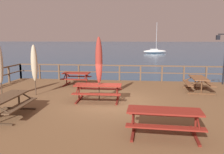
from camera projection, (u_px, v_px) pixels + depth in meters
The scene contains 12 objects.
ground_plane at pixel (110, 118), 10.62m from camera, with size 600.00×600.00×0.00m, color navy.
wooden_deck at pixel (110, 110), 10.56m from camera, with size 14.58×10.98×0.78m, color brown.
railing_waterside_far at pixel (120, 70), 15.60m from camera, with size 14.38×0.10×1.09m.
picnic_table_back_right at pixel (7, 101), 8.39m from camera, with size 1.41×2.12×0.78m.
picnic_table_front_left at pixel (98, 89), 10.55m from camera, with size 2.19×1.46×0.78m.
picnic_table_mid_left at pixel (164, 116), 6.78m from camera, with size 2.23×1.50×0.78m.
picnic_table_mid_right at pixel (76, 76), 14.22m from camera, with size 1.65×1.40×0.78m.
picnic_table_front_right at pixel (198, 81), 12.51m from camera, with size 1.46×1.94×0.78m.
patio_umbrella_tall_mid_right at pixel (99, 61), 10.31m from camera, with size 0.32×0.32×2.94m.
patio_umbrella_tall_back_right at pixel (34, 63), 11.43m from camera, with size 0.32×0.32×2.56m.
lamp_post_hooked at pixel (222, 51), 14.07m from camera, with size 0.68×0.28×3.20m.
sailboat_distant at pixel (155, 51), 58.53m from camera, with size 6.23×3.13×7.72m.
Camera 1 is at (1.25, -10.09, 3.61)m, focal length 36.68 mm.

